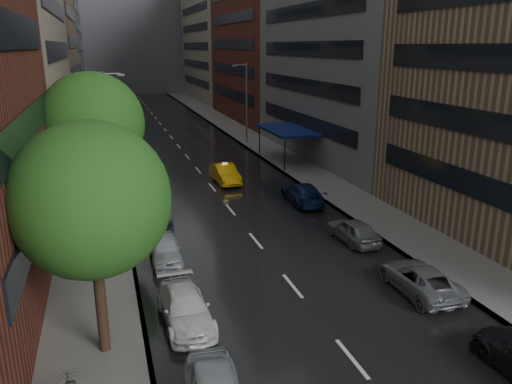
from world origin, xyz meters
The scene contains 15 objects.
road centered at (0.00, 50.00, 0.01)m, with size 14.00×140.00×0.01m, color black.
sidewalk_left centered at (-9.00, 50.00, 0.07)m, with size 4.00×140.00×0.15m, color gray.
sidewalk_right centered at (9.00, 50.00, 0.07)m, with size 4.00×140.00×0.15m, color gray.
buildings_left centered at (-15.00, 58.79, 15.99)m, with size 8.00×108.00×38.00m.
buildings_right centered at (15.00, 56.70, 15.03)m, with size 8.05×109.10×36.00m.
building_far centered at (0.00, 118.00, 16.00)m, with size 40.00×14.00×32.00m, color slate.
tree_near centered at (-8.60, 7.05, 5.94)m, with size 5.45×5.45×8.69m.
tree_mid centered at (-8.60, 20.45, 6.59)m, with size 6.04×6.04×9.62m.
tree_far centered at (-8.60, 34.41, 4.93)m, with size 4.52×4.52×7.21m.
taxi centered at (1.36, 29.16, 0.77)m, with size 1.63×4.66×1.54m, color #FFB70D.
parked_cars_left centered at (-5.40, 15.75, 0.71)m, with size 2.49×29.71×1.49m.
parked_cars_right centered at (5.40, 10.61, 0.72)m, with size 2.32×26.33×1.53m.
street_lamp_left centered at (-7.72, 30.00, 4.89)m, with size 1.74×0.22×9.00m.
street_lamp_right centered at (7.72, 45.00, 4.89)m, with size 1.74×0.22×9.00m.
awning centered at (8.98, 35.00, 3.13)m, with size 4.00×8.00×3.12m.
Camera 1 is at (-7.98, -10.03, 10.99)m, focal length 35.00 mm.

